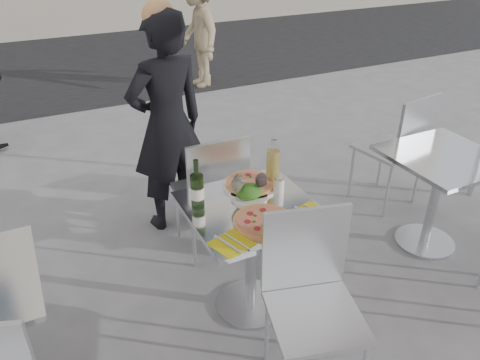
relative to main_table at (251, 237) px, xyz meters
name	(u,v)px	position (x,y,z in m)	size (l,w,h in m)	color
ground	(250,305)	(0.00, 0.00, -0.54)	(80.00, 80.00, 0.00)	slate
street_asphalt	(79,61)	(0.00, 6.50, -0.54)	(24.00, 5.00, 0.00)	black
main_table	(251,237)	(0.00, 0.00, 0.00)	(0.72, 0.72, 0.75)	#B7BABF
side_table_right	(439,182)	(1.50, 0.00, 0.00)	(0.72, 0.72, 0.75)	#B7BABF
chair_far	(213,187)	(0.01, 0.60, 0.03)	(0.44, 0.46, 0.95)	silver
chair_near	(310,289)	(0.05, -0.55, 0.04)	(0.54, 0.55, 0.97)	silver
side_chair_rfar	(401,143)	(1.64, 0.54, 0.05)	(0.53, 0.54, 1.00)	silver
woman_diner	(167,125)	(-0.11, 1.14, 0.30)	(0.61, 0.40, 1.68)	black
pedestrian_b	(198,32)	(1.39, 4.32, 0.23)	(1.00, 0.57, 1.55)	#978461
pizza_near	(264,221)	(-0.01, -0.17, 0.22)	(0.33, 0.33, 0.02)	tan
pizza_far	(250,184)	(0.10, 0.21, 0.23)	(0.34, 0.34, 0.03)	white
salad_plate	(249,193)	(0.03, 0.09, 0.25)	(0.22, 0.22, 0.09)	white
wine_bottle	(197,189)	(-0.27, 0.14, 0.32)	(0.07, 0.08, 0.29)	#2C4A1B
carafe	(273,166)	(0.24, 0.19, 0.33)	(0.08, 0.08, 0.29)	#DBC45D
sugar_shaker	(279,185)	(0.22, 0.07, 0.26)	(0.06, 0.06, 0.11)	white
wineglass_white_a	(237,185)	(-0.05, 0.09, 0.32)	(0.07, 0.07, 0.16)	white
wineglass_white_b	(239,182)	(-0.03, 0.12, 0.32)	(0.07, 0.07, 0.16)	white
wineglass_red_a	(261,181)	(0.10, 0.07, 0.32)	(0.07, 0.07, 0.16)	white
wineglass_red_b	(262,181)	(0.10, 0.07, 0.32)	(0.07, 0.07, 0.16)	white
napkin_left	(231,243)	(-0.25, -0.26, 0.21)	(0.23, 0.23, 0.01)	#D1CB12
napkin_right	(312,213)	(0.27, -0.20, 0.21)	(0.23, 0.23, 0.01)	#D1CB12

